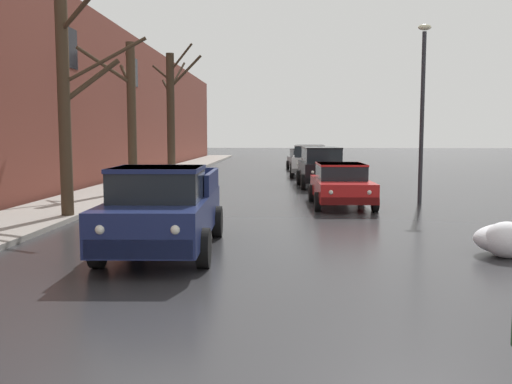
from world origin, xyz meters
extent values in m
cube|color=gray|center=(-6.62, 18.00, 0.07)|extent=(2.61, 80.00, 0.13)
cube|color=brown|center=(-8.43, 18.00, 4.01)|extent=(0.60, 80.00, 8.01)
cube|color=black|center=(-8.14, 27.82, 5.96)|extent=(0.08, 1.10, 1.60)
cube|color=black|center=(-8.14, 18.21, 5.85)|extent=(0.08, 1.10, 1.60)
ellipsoid|color=white|center=(-4.54, 21.86, 0.40)|extent=(2.21, 0.97, 0.80)
ellipsoid|color=white|center=(-4.06, 21.79, 0.38)|extent=(0.91, 0.76, 0.76)
ellipsoid|color=white|center=(-4.34, 21.80, 0.32)|extent=(0.76, 0.63, 0.63)
ellipsoid|color=white|center=(4.76, 6.43, 0.35)|extent=(0.85, 0.71, 0.71)
ellipsoid|color=white|center=(-4.76, 25.03, 0.31)|extent=(2.45, 1.37, 0.63)
ellipsoid|color=white|center=(-5.24, 24.93, 0.21)|extent=(0.50, 0.42, 0.42)
ellipsoid|color=white|center=(-5.40, 24.83, 0.34)|extent=(0.81, 0.68, 0.68)
cylinder|color=#423323|center=(-5.58, 10.80, 3.20)|extent=(0.34, 0.34, 6.39)
cylinder|color=#423323|center=(-5.00, 10.39, 5.56)|extent=(1.29, 0.96, 0.86)
cylinder|color=#423323|center=(-5.94, 11.80, 3.76)|extent=(0.89, 2.13, 1.34)
cylinder|color=#423323|center=(-4.45, 10.89, 4.39)|extent=(2.31, 0.29, 1.30)
cylinder|color=#423323|center=(-4.90, 11.09, 3.87)|extent=(1.50, 0.76, 1.29)
cylinder|color=#423323|center=(-5.58, 17.64, 2.99)|extent=(0.35, 0.35, 5.99)
cylinder|color=#423323|center=(-5.93, 18.19, 4.73)|extent=(0.86, 1.24, 1.06)
cylinder|color=#423323|center=(-6.35, 16.84, 4.97)|extent=(1.68, 1.73, 1.29)
cylinder|color=#423323|center=(-5.91, 18.56, 5.41)|extent=(0.78, 1.91, 0.92)
cylinder|color=#382B1E|center=(-5.58, 25.35, 3.33)|extent=(0.42, 0.42, 6.66)
cylinder|color=#382B1E|center=(-5.36, 26.24, 5.60)|extent=(0.57, 1.89, 1.63)
cylinder|color=#382B1E|center=(-4.75, 25.30, 5.69)|extent=(1.76, 0.22, 1.74)
cylinder|color=#382B1E|center=(-5.92, 26.02, 4.93)|extent=(0.82, 1.46, 1.00)
cylinder|color=#382B1E|center=(-4.95, 25.13, 6.39)|extent=(1.36, 0.57, 1.45)
cylinder|color=#382B1E|center=(-6.10, 25.64, 5.66)|extent=(1.16, 0.72, 0.93)
cube|color=navy|center=(-1.97, 6.82, 0.74)|extent=(2.06, 5.16, 0.76)
cube|color=black|center=(-1.94, 6.11, 1.44)|extent=(1.70, 1.69, 0.64)
cube|color=navy|center=(-1.94, 6.11, 1.72)|extent=(1.74, 1.75, 0.08)
cube|color=navy|center=(-1.14, 7.87, 1.34)|extent=(0.20, 2.45, 0.44)
cube|color=navy|center=(-2.89, 7.80, 1.34)|extent=(0.20, 2.45, 0.44)
cube|color=navy|center=(-2.07, 9.31, 1.34)|extent=(1.76, 0.17, 0.44)
cube|color=#B7B7BC|center=(-1.87, 4.34, 0.54)|extent=(1.77, 0.19, 0.32)
sphere|color=white|center=(-1.27, 4.32, 0.86)|extent=(0.16, 0.16, 0.16)
sphere|color=white|center=(-2.47, 4.27, 0.86)|extent=(0.16, 0.16, 0.16)
cylinder|color=black|center=(-0.97, 5.33, 0.36)|extent=(0.25, 0.73, 0.72)
cylinder|color=black|center=(-2.86, 5.26, 0.36)|extent=(0.25, 0.73, 0.72)
cylinder|color=black|center=(-1.09, 8.38, 0.36)|extent=(0.25, 0.73, 0.72)
cylinder|color=black|center=(-2.98, 8.31, 0.36)|extent=(0.25, 0.73, 0.72)
cube|color=red|center=(2.37, 14.23, 0.60)|extent=(1.84, 4.30, 0.60)
cube|color=black|center=(2.36, 14.44, 1.16)|extent=(1.55, 2.25, 0.52)
cube|color=red|center=(2.36, 14.44, 1.39)|extent=(1.58, 2.30, 0.06)
cube|color=#520B0B|center=(2.41, 12.15, 0.42)|extent=(1.71, 0.16, 0.22)
cube|color=#520B0B|center=(2.32, 16.31, 0.42)|extent=(1.71, 0.16, 0.22)
cylinder|color=black|center=(3.29, 12.93, 0.30)|extent=(0.19, 0.60, 0.60)
cylinder|color=black|center=(1.51, 12.89, 0.30)|extent=(0.19, 0.60, 0.60)
cylinder|color=black|center=(3.22, 15.57, 0.30)|extent=(0.19, 0.60, 0.60)
cylinder|color=black|center=(1.45, 15.53, 0.30)|extent=(0.19, 0.60, 0.60)
sphere|color=silver|center=(2.98, 12.13, 0.68)|extent=(0.14, 0.14, 0.14)
sphere|color=silver|center=(1.85, 12.10, 0.68)|extent=(0.14, 0.14, 0.14)
cube|color=black|center=(2.14, 21.10, 0.74)|extent=(1.98, 4.32, 0.80)
cube|color=black|center=(2.14, 21.15, 1.48)|extent=(1.67, 3.04, 0.68)
cube|color=black|center=(2.14, 21.15, 1.79)|extent=(1.71, 3.10, 0.06)
cube|color=black|center=(2.24, 19.03, 0.46)|extent=(1.76, 0.20, 0.22)
cube|color=black|center=(2.05, 23.17, 0.46)|extent=(1.76, 0.20, 0.22)
cylinder|color=black|center=(3.12, 19.83, 0.34)|extent=(0.21, 0.69, 0.68)
cylinder|color=black|center=(1.29, 19.75, 0.34)|extent=(0.21, 0.69, 0.68)
cylinder|color=black|center=(3.00, 22.46, 0.34)|extent=(0.21, 0.69, 0.68)
cylinder|color=black|center=(1.17, 22.38, 0.34)|extent=(0.21, 0.69, 0.68)
sphere|color=silver|center=(2.82, 19.03, 0.82)|extent=(0.14, 0.14, 0.14)
sphere|color=silver|center=(1.66, 18.98, 0.82)|extent=(0.14, 0.14, 0.14)
cube|color=silver|center=(1.92, 27.68, 0.74)|extent=(2.10, 4.39, 0.80)
cube|color=black|center=(1.92, 27.72, 1.48)|extent=(1.77, 3.09, 0.68)
cube|color=silver|center=(1.92, 27.72, 1.79)|extent=(1.82, 3.15, 0.06)
cube|color=slate|center=(1.83, 25.58, 0.46)|extent=(1.87, 0.21, 0.22)
cube|color=slate|center=(2.02, 29.78, 0.46)|extent=(1.87, 0.21, 0.22)
cylinder|color=black|center=(2.83, 26.30, 0.34)|extent=(0.21, 0.69, 0.68)
cylinder|color=black|center=(0.89, 26.39, 0.34)|extent=(0.21, 0.69, 0.68)
cylinder|color=black|center=(2.95, 28.97, 0.34)|extent=(0.21, 0.69, 0.68)
cylinder|color=black|center=(1.01, 29.05, 0.34)|extent=(0.21, 0.69, 0.68)
sphere|color=silver|center=(2.44, 25.52, 0.82)|extent=(0.14, 0.14, 0.14)
sphere|color=silver|center=(1.21, 25.57, 0.82)|extent=(0.14, 0.14, 0.14)
cube|color=slate|center=(1.75, 33.23, 0.60)|extent=(2.13, 4.32, 0.60)
cube|color=black|center=(1.73, 33.44, 1.16)|extent=(1.70, 2.30, 0.52)
cube|color=slate|center=(1.73, 33.44, 1.39)|extent=(1.73, 2.35, 0.06)
cube|color=#303032|center=(1.95, 31.21, 0.42)|extent=(1.70, 0.29, 0.22)
cube|color=#303032|center=(1.55, 35.25, 0.42)|extent=(1.70, 0.29, 0.22)
cylinder|color=black|center=(2.76, 32.03, 0.30)|extent=(0.24, 0.61, 0.60)
cylinder|color=black|center=(0.99, 31.86, 0.30)|extent=(0.24, 0.61, 0.60)
cylinder|color=black|center=(2.50, 34.60, 0.30)|extent=(0.24, 0.61, 0.60)
cylinder|color=black|center=(0.74, 34.43, 0.30)|extent=(0.24, 0.61, 0.60)
sphere|color=silver|center=(2.51, 31.23, 0.68)|extent=(0.14, 0.14, 0.14)
sphere|color=silver|center=(1.39, 31.12, 0.68)|extent=(0.14, 0.14, 0.14)
cylinder|color=#28282D|center=(5.12, 14.89, 2.90)|extent=(0.14, 0.14, 5.80)
ellipsoid|color=beige|center=(5.12, 14.89, 5.94)|extent=(0.44, 0.24, 0.20)
camera|label=1|loc=(0.45, -4.39, 2.36)|focal=39.18mm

